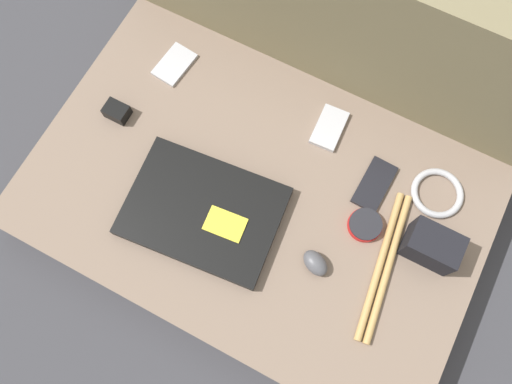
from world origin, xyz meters
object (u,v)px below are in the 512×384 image
(phone_small, at_px, (174,64))
(charger_brick, at_px, (117,111))
(speaker_puck, at_px, (365,225))
(phone_silver, at_px, (329,128))
(laptop, at_px, (203,211))
(phone_black, at_px, (374,185))
(camera_pouch, at_px, (432,246))
(computer_mouse, at_px, (315,263))

(phone_small, height_order, charger_brick, charger_brick)
(speaker_puck, relative_size, phone_silver, 0.70)
(charger_brick, bearing_deg, speaker_puck, 1.87)
(laptop, relative_size, phone_small, 3.22)
(laptop, bearing_deg, charger_brick, 152.90)
(phone_silver, bearing_deg, speaker_puck, -49.56)
(charger_brick, bearing_deg, phone_black, 10.94)
(laptop, distance_m, charger_brick, 0.34)
(phone_small, bearing_deg, camera_pouch, -4.92)
(speaker_puck, height_order, phone_small, speaker_puck)
(speaker_puck, distance_m, camera_pouch, 0.15)
(computer_mouse, distance_m, charger_brick, 0.60)
(laptop, xyz_separation_m, phone_small, (-0.26, 0.31, -0.01))
(camera_pouch, bearing_deg, laptop, -162.25)
(phone_silver, xyz_separation_m, phone_black, (0.16, -0.08, -0.00))
(laptop, xyz_separation_m, camera_pouch, (0.49, 0.16, 0.03))
(speaker_puck, distance_m, phone_small, 0.63)
(camera_pouch, bearing_deg, charger_brick, -177.51)
(speaker_puck, xyz_separation_m, phone_black, (-0.02, 0.10, -0.01))
(phone_silver, xyz_separation_m, phone_small, (-0.43, -0.02, -0.00))
(phone_silver, height_order, phone_black, phone_silver)
(computer_mouse, distance_m, phone_black, 0.24)
(phone_black, relative_size, camera_pouch, 1.16)
(computer_mouse, distance_m, phone_small, 0.62)
(phone_silver, bearing_deg, phone_small, 179.72)
(phone_silver, height_order, camera_pouch, camera_pouch)
(computer_mouse, bearing_deg, charger_brick, -165.81)
(phone_black, distance_m, camera_pouch, 0.19)
(phone_black, xyz_separation_m, camera_pouch, (0.17, -0.09, 0.04))
(camera_pouch, bearing_deg, phone_black, 152.08)
(phone_black, height_order, camera_pouch, camera_pouch)
(phone_silver, bearing_deg, laptop, -120.28)
(speaker_puck, relative_size, charger_brick, 1.37)
(phone_black, distance_m, charger_brick, 0.65)
(computer_mouse, relative_size, phone_black, 0.59)
(phone_black, relative_size, charger_brick, 2.29)
(computer_mouse, distance_m, speaker_puck, 0.15)
(speaker_puck, bearing_deg, laptop, -157.31)
(laptop, relative_size, camera_pouch, 3.27)
(laptop, distance_m, computer_mouse, 0.28)
(speaker_puck, relative_size, phone_black, 0.60)
(camera_pouch, xyz_separation_m, charger_brick, (-0.80, -0.03, -0.03))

